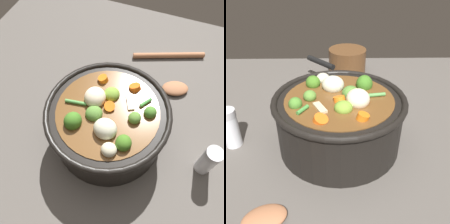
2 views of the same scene
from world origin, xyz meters
TOP-DOWN VIEW (x-y plane):
  - ground_plane at (0.00, 0.00)m, footprint 1.10×1.10m
  - cooking_pot at (0.00, -0.00)m, footprint 0.29×0.29m
  - salt_shaker at (-0.00, 0.25)m, footprint 0.04×0.04m
  - small_saucepan at (0.41, -0.04)m, footprint 0.20×0.20m

SIDE VIEW (x-z plane):
  - ground_plane at x=0.00m, z-range 0.00..0.00m
  - small_saucepan at x=0.41m, z-range 0.00..0.09m
  - salt_shaker at x=0.00m, z-range 0.00..0.10m
  - cooking_pot at x=0.00m, z-range -0.01..0.14m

